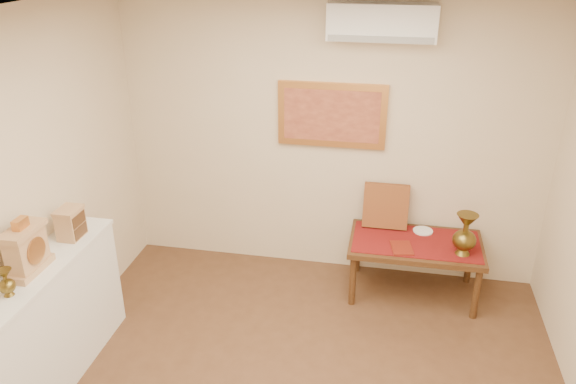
% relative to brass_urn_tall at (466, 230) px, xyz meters
% --- Properties ---
extents(ceiling, '(4.50, 4.50, 0.00)m').
position_rel_brass_urn_tall_xyz_m(ceiling, '(-1.25, -1.74, 1.91)').
color(ceiling, silver).
rests_on(ceiling, ground).
extents(wall_back, '(4.00, 0.02, 2.70)m').
position_rel_brass_urn_tall_xyz_m(wall_back, '(-1.25, 0.51, 0.56)').
color(wall_back, beige).
rests_on(wall_back, ground).
extents(brass_urn_small, '(0.11, 0.11, 0.25)m').
position_rel_brass_urn_tall_xyz_m(brass_urn_small, '(-3.05, -1.84, 0.31)').
color(brass_urn_small, brown).
rests_on(brass_urn_small, display_ledge).
extents(table_cloth, '(1.14, 0.59, 0.01)m').
position_rel_brass_urn_tall_xyz_m(table_cloth, '(-0.40, 0.14, -0.24)').
color(table_cloth, maroon).
rests_on(table_cloth, low_table).
extents(brass_urn_tall, '(0.21, 0.21, 0.47)m').
position_rel_brass_urn_tall_xyz_m(brass_urn_tall, '(0.00, 0.00, 0.00)').
color(brass_urn_tall, brown).
rests_on(brass_urn_tall, table_cloth).
extents(plate, '(0.19, 0.19, 0.01)m').
position_rel_brass_urn_tall_xyz_m(plate, '(-0.33, 0.35, -0.23)').
color(plate, white).
rests_on(plate, table_cloth).
extents(menu, '(0.22, 0.28, 0.01)m').
position_rel_brass_urn_tall_xyz_m(menu, '(-0.52, -0.01, -0.23)').
color(menu, maroon).
rests_on(menu, table_cloth).
extents(cushion, '(0.42, 0.19, 0.43)m').
position_rel_brass_urn_tall_xyz_m(cushion, '(-0.69, 0.40, -0.02)').
color(cushion, '#601913').
rests_on(cushion, table_cloth).
extents(display_ledge, '(0.37, 2.02, 0.98)m').
position_rel_brass_urn_tall_xyz_m(display_ledge, '(-3.07, -1.74, -0.30)').
color(display_ledge, silver).
rests_on(display_ledge, floor).
extents(mantel_clock, '(0.17, 0.36, 0.41)m').
position_rel_brass_urn_tall_xyz_m(mantel_clock, '(-3.08, -1.56, 0.36)').
color(mantel_clock, tan).
rests_on(mantel_clock, display_ledge).
extents(wooden_chest, '(0.16, 0.21, 0.24)m').
position_rel_brass_urn_tall_xyz_m(wooden_chest, '(-3.05, -1.06, 0.31)').
color(wooden_chest, tan).
rests_on(wooden_chest, display_ledge).
extents(low_table, '(1.20, 0.70, 0.55)m').
position_rel_brass_urn_tall_xyz_m(low_table, '(-0.40, 0.14, -0.31)').
color(low_table, '#4A2C16').
rests_on(low_table, floor).
extents(painting, '(1.00, 0.06, 0.60)m').
position_rel_brass_urn_tall_xyz_m(painting, '(-1.25, 0.49, 0.81)').
color(painting, '#D08742').
rests_on(painting, wall_back).
extents(ac_unit, '(0.90, 0.25, 0.30)m').
position_rel_brass_urn_tall_xyz_m(ac_unit, '(-0.85, 0.38, 1.66)').
color(ac_unit, white).
rests_on(ac_unit, wall_back).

